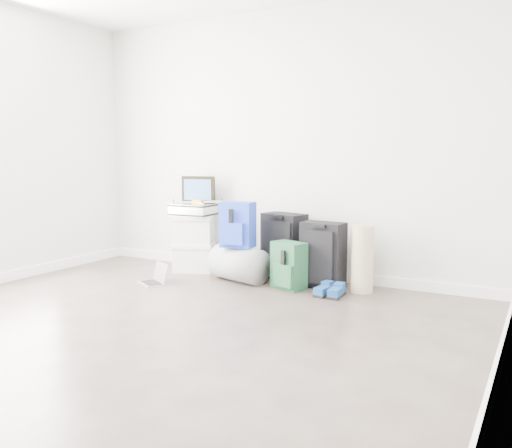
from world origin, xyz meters
The scene contains 14 objects.
ground centered at (0.00, 0.00, 0.00)m, with size 5.00×5.00×0.00m, color #332A25.
room_envelope centered at (0.00, 0.02, 1.72)m, with size 4.52×5.02×2.71m.
boxes_stack centered at (-0.91, 2.20, 0.31)m, with size 0.53×0.49×0.61m.
briefcase centered at (-0.91, 2.20, 0.67)m, with size 0.43×0.31×0.12m, color #B2B2B7.
painting centered at (-0.91, 2.30, 0.88)m, with size 0.39×0.08×0.29m.
drone centered at (-0.83, 2.18, 0.75)m, with size 0.40×0.40×0.05m.
duffel_bag centered at (-0.23, 2.02, 0.17)m, with size 0.35×0.35×0.56m, color gray.
blue_backpack centered at (-0.23, 1.99, 0.56)m, with size 0.34×0.26×0.45m.
large_suitcase centered at (0.11, 2.34, 0.33)m, with size 0.48×0.37×0.67m.
green_backpack centered at (0.33, 1.98, 0.21)m, with size 0.36×0.31×0.44m.
carry_on centered at (0.59, 2.18, 0.31)m, with size 0.41×0.28×0.62m.
shoes centered at (0.78, 1.91, 0.04)m, with size 0.23×0.27×0.08m.
rolled_rug centered at (0.97, 2.19, 0.31)m, with size 0.20×0.20×0.62m, color tan.
laptop centered at (-0.90, 1.53, 0.05)m, with size 0.35×0.32×0.20m.
Camera 1 is at (2.46, -2.53, 1.26)m, focal length 38.00 mm.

